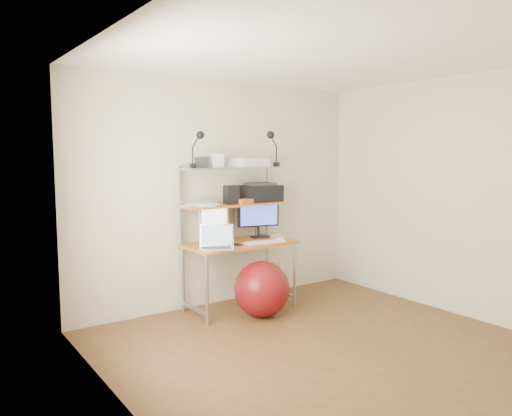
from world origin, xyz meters
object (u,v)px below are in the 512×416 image
at_px(laptop, 217,243).
at_px(printer, 260,193).
at_px(monitor_silver, 214,223).
at_px(monitor_black, 258,216).
at_px(exercise_ball, 262,289).

xyz_separation_m(laptop, printer, (0.78, 0.33, 0.46)).
relative_size(monitor_silver, laptop, 0.95).
relative_size(laptop, printer, 0.97).
xyz_separation_m(monitor_black, printer, (0.05, 0.03, 0.26)).
bearing_deg(monitor_silver, laptop, -122.18).
distance_m(laptop, exercise_ball, 0.69).
xyz_separation_m(monitor_silver, monitor_black, (0.60, 0.03, 0.03)).
height_order(monitor_black, laptop, monitor_black).
height_order(monitor_silver, exercise_ball, monitor_silver).
distance_m(printer, exercise_ball, 1.15).
xyz_separation_m(monitor_silver, printer, (0.65, 0.06, 0.29)).
height_order(printer, exercise_ball, printer).
bearing_deg(laptop, exercise_ball, 7.36).
distance_m(monitor_silver, laptop, 0.35).
distance_m(monitor_black, printer, 0.27).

